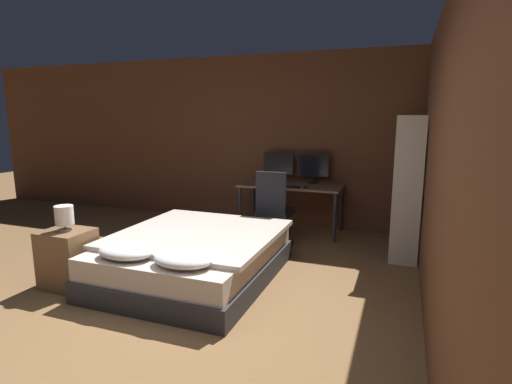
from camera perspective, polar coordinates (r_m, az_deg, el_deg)
ground_plane at (r=3.42m, az=-15.90°, el=-20.18°), size 20.00×20.00×0.00m
wall_back at (r=6.41m, az=4.02°, el=7.24°), size 12.00×0.06×2.70m
wall_side_right at (r=3.86m, az=24.43°, el=4.05°), size 0.06×12.00×2.70m
bed at (r=4.42m, az=-8.86°, el=-9.06°), size 1.67×1.98×0.57m
nightstand at (r=4.59m, az=-25.26°, el=-8.59°), size 0.47×0.42×0.60m
bedside_lamp at (r=4.47m, az=-25.72°, el=-3.09°), size 0.18×0.18×0.26m
desk at (r=6.04m, az=5.02°, el=0.31°), size 1.53×0.69×0.73m
monitor_left at (r=6.29m, az=3.22°, el=3.87°), size 0.49×0.16×0.45m
monitor_right at (r=6.15m, az=8.17°, el=3.62°), size 0.49×0.16×0.45m
keyboard at (r=5.79m, az=4.41°, el=0.78°), size 0.39×0.13×0.02m
computer_mouse at (r=5.72m, az=7.13°, el=0.70°), size 0.07×0.05×0.04m
office_chair at (r=5.41m, az=2.56°, el=-3.47°), size 0.52×0.52×1.03m
bookshelf at (r=5.15m, az=20.84°, el=1.32°), size 0.32×0.74×1.75m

